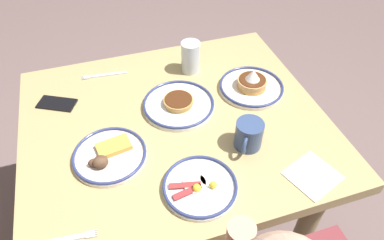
{
  "coord_description": "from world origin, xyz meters",
  "views": [
    {
      "loc": [
        0.22,
        0.89,
        1.66
      ],
      "look_at": [
        -0.05,
        0.05,
        0.78
      ],
      "focal_mm": 32.54,
      "sensor_mm": 36.0,
      "label": 1
    }
  ],
  "objects_px": {
    "fork_near": "(65,239)",
    "cell_phone": "(57,104)",
    "plate_near_main": "(179,104)",
    "paper_napkin": "(313,175)",
    "fork_far": "(104,75)",
    "plate_center_pancakes": "(252,85)",
    "plate_far_companion": "(200,186)",
    "coffee_mug": "(249,135)",
    "drinking_glass": "(191,59)",
    "plate_far_side": "(109,156)"
  },
  "relations": [
    {
      "from": "cell_phone",
      "to": "coffee_mug",
      "type": "bearing_deg",
      "value": 173.54
    },
    {
      "from": "fork_far",
      "to": "drinking_glass",
      "type": "bearing_deg",
      "value": 168.14
    },
    {
      "from": "plate_far_side",
      "to": "fork_near",
      "type": "xyz_separation_m",
      "value": [
        0.16,
        0.25,
        -0.01
      ]
    },
    {
      "from": "drinking_glass",
      "to": "cell_phone",
      "type": "height_order",
      "value": "drinking_glass"
    },
    {
      "from": "coffee_mug",
      "to": "drinking_glass",
      "type": "bearing_deg",
      "value": -83.23
    },
    {
      "from": "plate_center_pancakes",
      "to": "fork_far",
      "type": "distance_m",
      "value": 0.62
    },
    {
      "from": "fork_near",
      "to": "drinking_glass",
      "type": "bearing_deg",
      "value": -131.79
    },
    {
      "from": "plate_far_companion",
      "to": "drinking_glass",
      "type": "distance_m",
      "value": 0.61
    },
    {
      "from": "plate_near_main",
      "to": "fork_far",
      "type": "height_order",
      "value": "plate_near_main"
    },
    {
      "from": "plate_near_main",
      "to": "cell_phone",
      "type": "distance_m",
      "value": 0.48
    },
    {
      "from": "plate_near_main",
      "to": "fork_far",
      "type": "relative_size",
      "value": 1.47
    },
    {
      "from": "coffee_mug",
      "to": "fork_near",
      "type": "bearing_deg",
      "value": 14.85
    },
    {
      "from": "paper_napkin",
      "to": "fork_far",
      "type": "xyz_separation_m",
      "value": [
        0.57,
        -0.73,
        0.0
      ]
    },
    {
      "from": "plate_near_main",
      "to": "fork_far",
      "type": "bearing_deg",
      "value": -48.97
    },
    {
      "from": "plate_far_side",
      "to": "plate_center_pancakes",
      "type": "bearing_deg",
      "value": -162.91
    },
    {
      "from": "coffee_mug",
      "to": "cell_phone",
      "type": "bearing_deg",
      "value": -34.05
    },
    {
      "from": "plate_far_companion",
      "to": "drinking_glass",
      "type": "xyz_separation_m",
      "value": [
        -0.16,
        -0.59,
        0.05
      ]
    },
    {
      "from": "coffee_mug",
      "to": "fork_far",
      "type": "height_order",
      "value": "coffee_mug"
    },
    {
      "from": "plate_far_side",
      "to": "coffee_mug",
      "type": "xyz_separation_m",
      "value": [
        -0.46,
        0.09,
        0.04
      ]
    },
    {
      "from": "plate_near_main",
      "to": "fork_near",
      "type": "bearing_deg",
      "value": 43.31
    },
    {
      "from": "plate_center_pancakes",
      "to": "plate_far_side",
      "type": "height_order",
      "value": "plate_center_pancakes"
    },
    {
      "from": "plate_far_side",
      "to": "plate_far_companion",
      "type": "bearing_deg",
      "value": 140.49
    },
    {
      "from": "coffee_mug",
      "to": "drinking_glass",
      "type": "height_order",
      "value": "drinking_glass"
    },
    {
      "from": "plate_center_pancakes",
      "to": "coffee_mug",
      "type": "bearing_deg",
      "value": 62.77
    },
    {
      "from": "plate_near_main",
      "to": "paper_napkin",
      "type": "relative_size",
      "value": 1.85
    },
    {
      "from": "plate_far_side",
      "to": "drinking_glass",
      "type": "distance_m",
      "value": 0.56
    },
    {
      "from": "plate_center_pancakes",
      "to": "plate_far_companion",
      "type": "xyz_separation_m",
      "value": [
        0.35,
        0.39,
        -0.01
      ]
    },
    {
      "from": "plate_center_pancakes",
      "to": "drinking_glass",
      "type": "height_order",
      "value": "drinking_glass"
    },
    {
      "from": "plate_far_companion",
      "to": "coffee_mug",
      "type": "height_order",
      "value": "coffee_mug"
    },
    {
      "from": "drinking_glass",
      "to": "plate_far_companion",
      "type": "bearing_deg",
      "value": 75.0
    },
    {
      "from": "plate_far_companion",
      "to": "cell_phone",
      "type": "xyz_separation_m",
      "value": [
        0.41,
        -0.54,
        -0.01
      ]
    },
    {
      "from": "plate_near_main",
      "to": "plate_center_pancakes",
      "type": "xyz_separation_m",
      "value": [
        -0.31,
        -0.01,
        0.01
      ]
    },
    {
      "from": "plate_far_companion",
      "to": "paper_napkin",
      "type": "distance_m",
      "value": 0.37
    },
    {
      "from": "plate_center_pancakes",
      "to": "plate_far_side",
      "type": "distance_m",
      "value": 0.63
    },
    {
      "from": "plate_near_main",
      "to": "paper_napkin",
      "type": "distance_m",
      "value": 0.55
    },
    {
      "from": "fork_near",
      "to": "fork_far",
      "type": "height_order",
      "value": "same"
    },
    {
      "from": "cell_phone",
      "to": "paper_napkin",
      "type": "bearing_deg",
      "value": 169.4
    },
    {
      "from": "plate_far_side",
      "to": "paper_napkin",
      "type": "relative_size",
      "value": 1.66
    },
    {
      "from": "plate_far_companion",
      "to": "plate_far_side",
      "type": "relative_size",
      "value": 0.94
    },
    {
      "from": "drinking_glass",
      "to": "paper_napkin",
      "type": "xyz_separation_m",
      "value": [
        -0.2,
        0.66,
        -0.06
      ]
    },
    {
      "from": "plate_near_main",
      "to": "paper_napkin",
      "type": "height_order",
      "value": "plate_near_main"
    },
    {
      "from": "plate_near_main",
      "to": "drinking_glass",
      "type": "bearing_deg",
      "value": -118.94
    },
    {
      "from": "plate_far_companion",
      "to": "fork_far",
      "type": "relative_size",
      "value": 1.24
    },
    {
      "from": "plate_far_companion",
      "to": "fork_near",
      "type": "xyz_separation_m",
      "value": [
        0.41,
        0.05,
        -0.01
      ]
    },
    {
      "from": "coffee_mug",
      "to": "drinking_glass",
      "type": "xyz_separation_m",
      "value": [
        0.06,
        -0.47,
        0.01
      ]
    },
    {
      "from": "plate_center_pancakes",
      "to": "fork_far",
      "type": "bearing_deg",
      "value": -26.17
    },
    {
      "from": "plate_far_side",
      "to": "fork_near",
      "type": "distance_m",
      "value": 0.3
    },
    {
      "from": "fork_near",
      "to": "cell_phone",
      "type": "bearing_deg",
      "value": -90.33
    },
    {
      "from": "plate_near_main",
      "to": "fork_far",
      "type": "xyz_separation_m",
      "value": [
        0.25,
        -0.29,
        -0.01
      ]
    },
    {
      "from": "plate_near_main",
      "to": "cell_phone",
      "type": "height_order",
      "value": "plate_near_main"
    }
  ]
}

